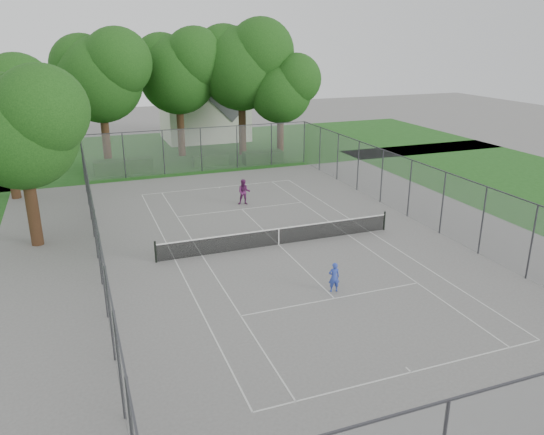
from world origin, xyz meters
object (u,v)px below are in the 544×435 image
object	(u,v)px
house	(204,99)
woman_player	(244,192)
tennis_net	(279,236)
girl_player	(334,277)

from	to	relation	value
house	woman_player	size ratio (longest dim) A/B	6.20
tennis_net	girl_player	size ratio (longest dim) A/B	9.60
tennis_net	girl_player	bearing A→B (deg)	-87.40
house	woman_player	distance (m)	23.59
tennis_net	woman_player	size ratio (longest dim) A/B	7.69
tennis_net	house	xyz separation A→B (m)	(3.62, 30.48, 3.67)
girl_player	woman_player	size ratio (longest dim) A/B	0.80
girl_player	woman_player	bearing A→B (deg)	-81.36
girl_player	tennis_net	bearing A→B (deg)	-77.88
girl_player	woman_player	distance (m)	13.13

